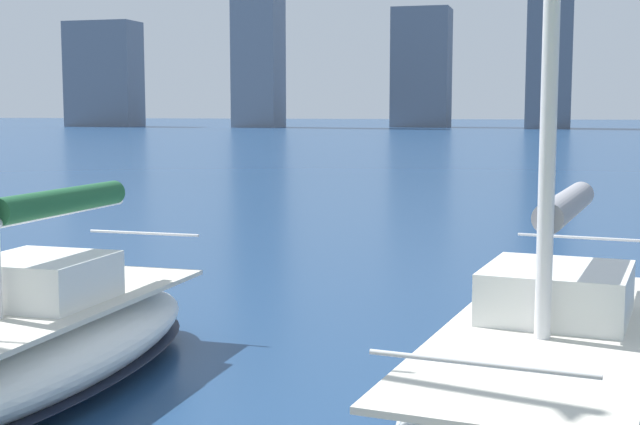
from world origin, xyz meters
TOP-DOWN VIEW (x-y plane):
  - city_skyline at (-0.47, -158.16)m, footprint 172.21×21.13m
  - sailboat_grey at (-2.04, -6.10)m, footprint 3.45×7.55m
  - sailboat_forest at (3.89, -5.59)m, footprint 2.54×6.71m

SIDE VIEW (x-z plane):
  - sailboat_forest at x=3.89m, z-range -4.00..5.21m
  - sailboat_grey at x=-2.04m, z-range -4.54..5.81m
  - city_skyline at x=-0.47m, z-range -5.63..36.15m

